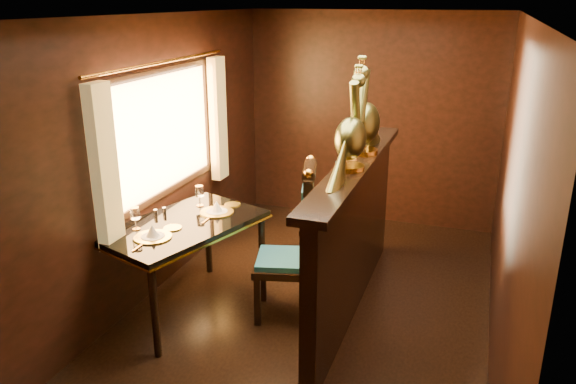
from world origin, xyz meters
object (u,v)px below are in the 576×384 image
Objects in this scene: chair_right at (332,205)px; peacock_left at (351,120)px; dining_table at (182,231)px; peacock_right at (365,105)px; chair_left at (299,238)px.

peacock_left is (0.40, -1.06, 1.11)m from chair_right.
peacock_right reaches higher than dining_table.
peacock_right is (1.38, 0.74, 1.03)m from dining_table.
chair_left is 1.64× the size of peacock_right.
dining_table is at bearing -143.54° from chair_right.
peacock_left is (0.41, -0.00, 1.03)m from chair_left.
chair_right is at bearing 110.85° from peacock_left.
chair_left is at bearing 32.23° from dining_table.
peacock_right is (0.00, 0.50, 0.03)m from peacock_left.
peacock_right reaches higher than chair_left.
peacock_right is at bearing 35.58° from chair_left.
chair_left is 1.11m from peacock_left.
chair_left is at bearing -129.49° from peacock_right.
peacock_right is (0.40, -0.56, 1.14)m from chair_right.
chair_left reaches higher than chair_right.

